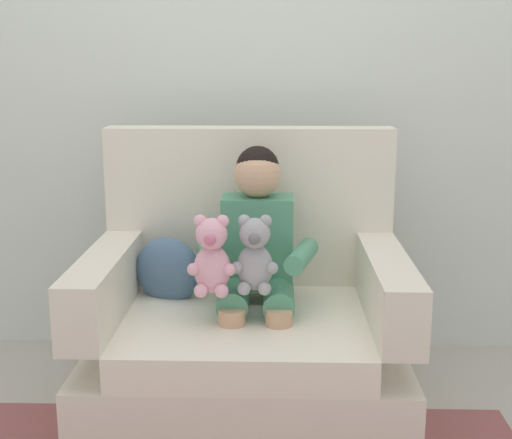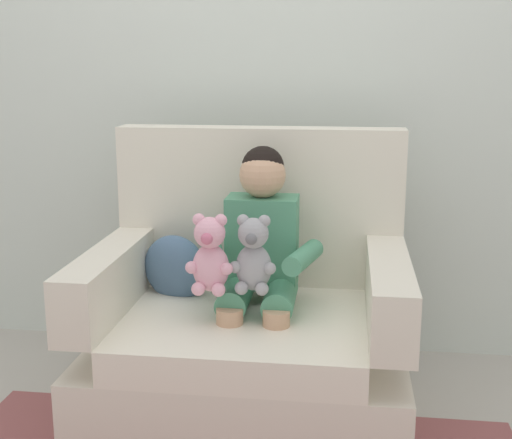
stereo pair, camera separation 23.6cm
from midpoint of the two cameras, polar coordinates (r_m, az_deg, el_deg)
The scene contains 7 objects.
ground_plane at distance 2.68m, azimuth -3.43°, elevation -15.78°, with size 8.00×8.00×0.00m, color #ADA89E.
back_wall at distance 3.08m, azimuth -2.54°, elevation 13.17°, with size 6.00×0.10×2.60m, color silver.
armchair at distance 2.59m, azimuth -3.42°, elevation -8.91°, with size 1.13×0.86×1.03m.
seated_child at distance 2.50m, azimuth -2.62°, elevation -2.55°, with size 0.45×0.39×0.82m.
plush_pink at distance 2.33m, azimuth -6.56°, elevation -3.16°, with size 0.16×0.13×0.27m.
plush_grey at distance 2.34m, azimuth -2.99°, elevation -3.07°, with size 0.16×0.13×0.27m.
throw_pillow at distance 2.67m, azimuth -9.80°, elevation -4.22°, with size 0.26×0.12×0.26m, color slate.
Camera 1 is at (0.11, -2.35, 1.28)m, focal length 48.58 mm.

